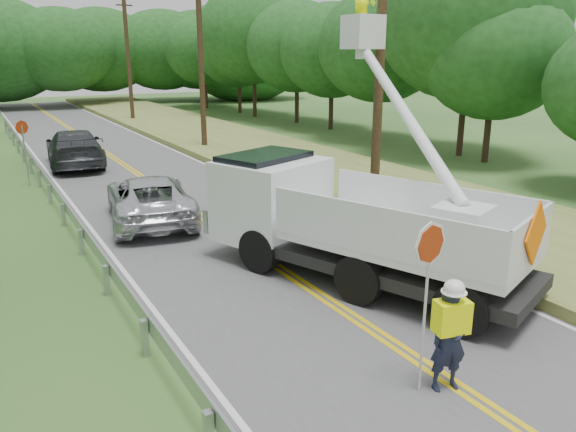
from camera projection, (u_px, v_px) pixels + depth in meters
ground at (481, 403)px, 8.60m from camera, size 140.00×140.00×0.00m
road at (179, 201)px, 20.24m from camera, size 7.20×96.00×0.03m
guardrail at (56, 195)px, 18.91m from camera, size 0.18×48.00×0.77m
utility_poles at (261, 52)px, 23.65m from camera, size 1.60×43.30×10.00m
tall_grass_verge at (339, 177)px, 23.60m from camera, size 7.00×96.00×0.30m
treeline_right at (337, 42)px, 36.24m from camera, size 10.32×52.00×11.05m
treeline_horizon at (42, 50)px, 54.18m from camera, size 57.01×14.55×11.68m
flagger at (450, 331)px, 8.69m from camera, size 1.13×0.56×2.84m
bucket_truck at (328, 201)px, 13.73m from camera, size 6.04×8.76×7.51m
suv_silver at (149, 198)px, 17.69m from camera, size 3.36×5.67×1.48m
suv_darkgrey at (75, 148)px, 26.34m from camera, size 2.98×6.14×1.72m
stop_sign_permanent at (24, 142)px, 22.10m from camera, size 0.51×0.29×2.67m
yard_sign at (515, 234)px, 14.76m from camera, size 0.55×0.20×0.82m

